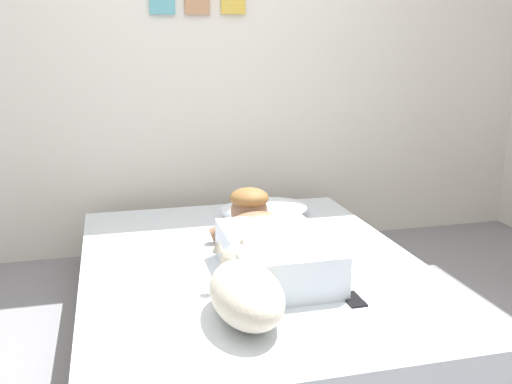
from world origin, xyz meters
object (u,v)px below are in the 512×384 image
(cell_phone, at_px, (353,299))
(dog, at_px, (245,289))
(bed, at_px, (252,295))
(pillow, at_px, (264,209))
(person_lying, at_px, (268,242))
(coffee_cup, at_px, (265,224))

(cell_phone, bearing_deg, dog, -177.91)
(bed, distance_m, pillow, 0.73)
(cell_phone, bearing_deg, pillow, 92.49)
(bed, height_order, person_lying, person_lying)
(dog, bearing_deg, coffee_cup, 70.65)
(person_lying, xyz_separation_m, coffee_cup, (0.11, 0.46, -0.07))
(person_lying, distance_m, dog, 0.52)
(pillow, distance_m, cell_phone, 1.15)
(person_lying, relative_size, dog, 1.60)
(bed, bearing_deg, person_lying, -36.37)
(bed, relative_size, dog, 3.57)
(coffee_cup, bearing_deg, cell_phone, -83.04)
(cell_phone, bearing_deg, person_lying, 116.01)
(pillow, bearing_deg, bed, -110.09)
(bed, xyz_separation_m, pillow, (0.24, 0.65, 0.22))
(pillow, xyz_separation_m, person_lying, (-0.17, -0.70, 0.05))
(bed, xyz_separation_m, coffee_cup, (0.18, 0.42, 0.20))
(pillow, relative_size, coffee_cup, 4.16)
(pillow, bearing_deg, coffee_cup, -104.95)
(pillow, xyz_separation_m, coffee_cup, (-0.06, -0.23, -0.02))
(bed, height_order, pillow, pillow)
(person_lying, xyz_separation_m, dog, (-0.22, -0.47, -0.00))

